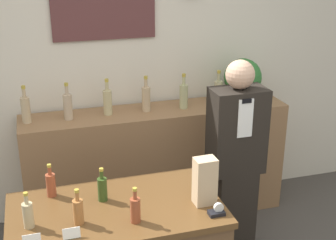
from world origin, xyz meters
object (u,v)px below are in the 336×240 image
(shopkeeper, at_px, (235,163))
(potted_plant, at_px, (243,79))
(tape_dispenser, at_px, (217,211))
(paper_bag, at_px, (205,181))

(shopkeeper, height_order, potted_plant, shopkeeper)
(potted_plant, relative_size, tape_dispenser, 4.29)
(potted_plant, distance_m, paper_bag, 1.60)
(paper_bag, bearing_deg, tape_dispenser, -80.08)
(shopkeeper, xyz_separation_m, tape_dispenser, (-0.47, -0.78, 0.15))
(paper_bag, distance_m, tape_dispenser, 0.18)
(tape_dispenser, bearing_deg, shopkeeper, 59.07)
(shopkeeper, height_order, tape_dispenser, shopkeeper)
(shopkeeper, distance_m, tape_dispenser, 0.93)
(tape_dispenser, bearing_deg, potted_plant, 60.70)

